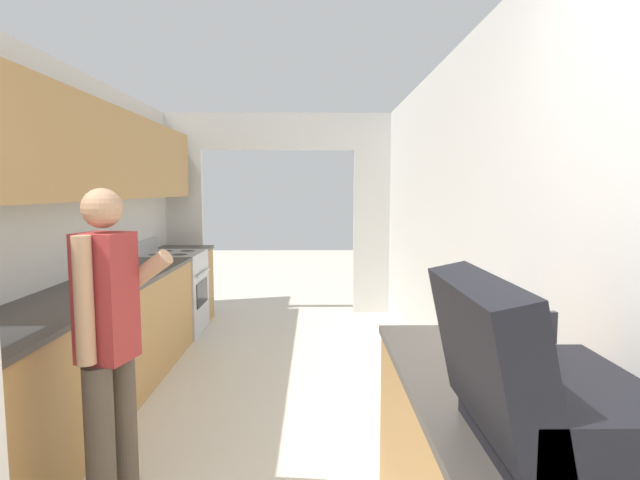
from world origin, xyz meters
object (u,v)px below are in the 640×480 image
(suitcase, at_px, (536,394))
(book_stack, at_px, (508,373))
(range_oven, at_px, (173,292))
(person, at_px, (108,348))

(suitcase, height_order, book_stack, suitcase)
(range_oven, height_order, book_stack, range_oven)
(suitcase, xyz_separation_m, book_stack, (0.11, 0.46, -0.12))
(suitcase, bearing_deg, book_stack, 76.72)
(range_oven, relative_size, person, 0.65)
(range_oven, xyz_separation_m, person, (0.60, -3.13, 0.39))
(range_oven, relative_size, book_stack, 3.35)
(range_oven, xyz_separation_m, book_stack, (2.22, -3.69, 0.48))
(person, xyz_separation_m, suitcase, (1.52, -1.02, 0.21))
(person, bearing_deg, range_oven, 24.64)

